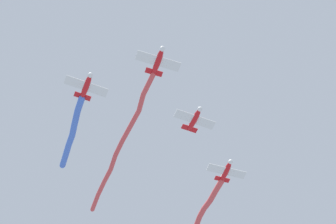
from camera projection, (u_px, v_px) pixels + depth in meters
name	position (u px, v px, depth m)	size (l,w,h in m)	color
airplane_lead	(158.00, 61.00, 67.90)	(4.50, 6.03, 1.51)	red
smoke_trail_lead	(119.00, 149.00, 76.99)	(29.00, 1.16, 2.13)	#DB4C4C
airplane_left_wing	(195.00, 119.00, 73.15)	(4.44, 5.98, 1.51)	red
airplane_right_wing	(86.00, 86.00, 70.42)	(4.44, 5.98, 1.51)	red
smoke_trail_right_wing	(72.00, 134.00, 76.15)	(15.21, 1.71, 2.85)	#4C75DB
airplane_slot	(226.00, 171.00, 78.15)	(4.54, 6.06, 1.51)	red
smoke_trail_slot	(203.00, 213.00, 85.02)	(17.75, 2.90, 3.78)	#DB4C4C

